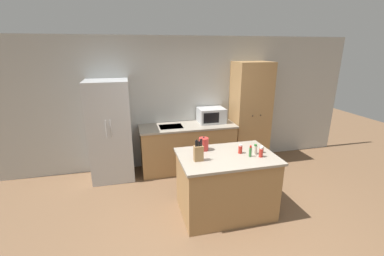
{
  "coord_description": "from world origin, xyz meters",
  "views": [
    {
      "loc": [
        -1.15,
        -2.7,
        2.38
      ],
      "look_at": [
        -0.12,
        1.4,
        1.05
      ],
      "focal_mm": 24.0,
      "sensor_mm": 36.0,
      "label": 1
    }
  ],
  "objects_px": {
    "spice_bottle_green_herb": "(261,152)",
    "spice_bottle_amber_oil": "(255,150)",
    "microwave": "(211,115)",
    "spice_bottle_pale_salt": "(240,149)",
    "refrigerator": "(111,131)",
    "spice_bottle_tall_dark": "(250,151)",
    "kettle": "(204,144)",
    "spice_bottle_short_red": "(262,150)",
    "pantry_cabinet": "(250,114)",
    "knife_block": "(198,153)"
  },
  "relations": [
    {
      "from": "microwave",
      "to": "kettle",
      "type": "bearing_deg",
      "value": -112.39
    },
    {
      "from": "microwave",
      "to": "spice_bottle_short_red",
      "type": "xyz_separation_m",
      "value": [
        0.22,
        -1.68,
        -0.1
      ]
    },
    {
      "from": "spice_bottle_green_herb",
      "to": "spice_bottle_tall_dark",
      "type": "bearing_deg",
      "value": 161.89
    },
    {
      "from": "knife_block",
      "to": "spice_bottle_tall_dark",
      "type": "relative_size",
      "value": 1.91
    },
    {
      "from": "refrigerator",
      "to": "spice_bottle_tall_dark",
      "type": "distance_m",
      "value": 2.57
    },
    {
      "from": "microwave",
      "to": "kettle",
      "type": "xyz_separation_m",
      "value": [
        -0.57,
        -1.38,
        -0.06
      ]
    },
    {
      "from": "pantry_cabinet",
      "to": "spice_bottle_green_herb",
      "type": "height_order",
      "value": "pantry_cabinet"
    },
    {
      "from": "spice_bottle_pale_salt",
      "to": "spice_bottle_green_herb",
      "type": "bearing_deg",
      "value": -40.58
    },
    {
      "from": "knife_block",
      "to": "kettle",
      "type": "height_order",
      "value": "knife_block"
    },
    {
      "from": "refrigerator",
      "to": "spice_bottle_amber_oil",
      "type": "bearing_deg",
      "value": -37.62
    },
    {
      "from": "spice_bottle_short_red",
      "to": "spice_bottle_green_herb",
      "type": "xyz_separation_m",
      "value": [
        -0.08,
        -0.14,
        0.02
      ]
    },
    {
      "from": "spice_bottle_short_red",
      "to": "spice_bottle_amber_oil",
      "type": "xyz_separation_m",
      "value": [
        -0.11,
        -0.02,
        0.02
      ]
    },
    {
      "from": "microwave",
      "to": "spice_bottle_pale_salt",
      "type": "distance_m",
      "value": 1.62
    },
    {
      "from": "refrigerator",
      "to": "pantry_cabinet",
      "type": "relative_size",
      "value": 0.87
    },
    {
      "from": "knife_block",
      "to": "pantry_cabinet",
      "type": "bearing_deg",
      "value": 46.73
    },
    {
      "from": "spice_bottle_short_red",
      "to": "spice_bottle_pale_salt",
      "type": "relative_size",
      "value": 0.75
    },
    {
      "from": "knife_block",
      "to": "spice_bottle_amber_oil",
      "type": "distance_m",
      "value": 0.85
    },
    {
      "from": "spice_bottle_green_herb",
      "to": "spice_bottle_amber_oil",
      "type": "bearing_deg",
      "value": 104.67
    },
    {
      "from": "pantry_cabinet",
      "to": "spice_bottle_pale_salt",
      "type": "relative_size",
      "value": 15.77
    },
    {
      "from": "pantry_cabinet",
      "to": "spice_bottle_green_herb",
      "type": "relative_size",
      "value": 14.21
    },
    {
      "from": "knife_block",
      "to": "spice_bottle_short_red",
      "type": "distance_m",
      "value": 0.97
    },
    {
      "from": "spice_bottle_green_herb",
      "to": "kettle",
      "type": "height_order",
      "value": "kettle"
    },
    {
      "from": "refrigerator",
      "to": "microwave",
      "type": "height_order",
      "value": "refrigerator"
    },
    {
      "from": "spice_bottle_tall_dark",
      "to": "spice_bottle_amber_oil",
      "type": "bearing_deg",
      "value": 31.16
    },
    {
      "from": "spice_bottle_tall_dark",
      "to": "spice_bottle_green_herb",
      "type": "xyz_separation_m",
      "value": [
        0.14,
        -0.05,
        -0.01
      ]
    },
    {
      "from": "spice_bottle_pale_salt",
      "to": "kettle",
      "type": "xyz_separation_m",
      "value": [
        -0.48,
        0.24,
        0.03
      ]
    },
    {
      "from": "pantry_cabinet",
      "to": "microwave",
      "type": "height_order",
      "value": "pantry_cabinet"
    },
    {
      "from": "spice_bottle_amber_oil",
      "to": "refrigerator",
      "type": "bearing_deg",
      "value": 142.38
    },
    {
      "from": "pantry_cabinet",
      "to": "spice_bottle_pale_salt",
      "type": "xyz_separation_m",
      "value": [
        -0.91,
        -1.56,
        -0.08
      ]
    },
    {
      "from": "pantry_cabinet",
      "to": "knife_block",
      "type": "bearing_deg",
      "value": -133.27
    },
    {
      "from": "spice_bottle_amber_oil",
      "to": "spice_bottle_pale_salt",
      "type": "relative_size",
      "value": 1.09
    },
    {
      "from": "refrigerator",
      "to": "spice_bottle_tall_dark",
      "type": "bearing_deg",
      "value": -40.31
    },
    {
      "from": "spice_bottle_green_herb",
      "to": "kettle",
      "type": "distance_m",
      "value": 0.83
    },
    {
      "from": "knife_block",
      "to": "microwave",
      "type": "bearing_deg",
      "value": 66.71
    },
    {
      "from": "spice_bottle_green_herb",
      "to": "spice_bottle_pale_salt",
      "type": "height_order",
      "value": "spice_bottle_green_herb"
    },
    {
      "from": "spice_bottle_pale_salt",
      "to": "kettle",
      "type": "relative_size",
      "value": 0.63
    },
    {
      "from": "spice_bottle_pale_salt",
      "to": "pantry_cabinet",
      "type": "bearing_deg",
      "value": 59.74
    },
    {
      "from": "spice_bottle_amber_oil",
      "to": "spice_bottle_green_herb",
      "type": "relative_size",
      "value": 0.98
    },
    {
      "from": "spice_bottle_amber_oil",
      "to": "spice_bottle_tall_dark",
      "type": "bearing_deg",
      "value": -148.84
    },
    {
      "from": "knife_block",
      "to": "spice_bottle_pale_salt",
      "type": "height_order",
      "value": "knife_block"
    },
    {
      "from": "refrigerator",
      "to": "knife_block",
      "type": "relative_size",
      "value": 5.88
    },
    {
      "from": "knife_block",
      "to": "spice_bottle_short_red",
      "type": "height_order",
      "value": "knife_block"
    },
    {
      "from": "spice_bottle_amber_oil",
      "to": "kettle",
      "type": "relative_size",
      "value": 0.69
    },
    {
      "from": "spice_bottle_green_herb",
      "to": "microwave",
      "type": "bearing_deg",
      "value": 94.35
    },
    {
      "from": "pantry_cabinet",
      "to": "spice_bottle_pale_salt",
      "type": "height_order",
      "value": "pantry_cabinet"
    },
    {
      "from": "spice_bottle_tall_dark",
      "to": "spice_bottle_amber_oil",
      "type": "height_order",
      "value": "spice_bottle_tall_dark"
    },
    {
      "from": "knife_block",
      "to": "spice_bottle_green_herb",
      "type": "height_order",
      "value": "knife_block"
    },
    {
      "from": "microwave",
      "to": "refrigerator",
      "type": "bearing_deg",
      "value": -177.0
    },
    {
      "from": "refrigerator",
      "to": "spice_bottle_pale_salt",
      "type": "distance_m",
      "value": 2.41
    },
    {
      "from": "spice_bottle_tall_dark",
      "to": "kettle",
      "type": "xyz_separation_m",
      "value": [
        -0.56,
        0.39,
        0.02
      ]
    }
  ]
}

